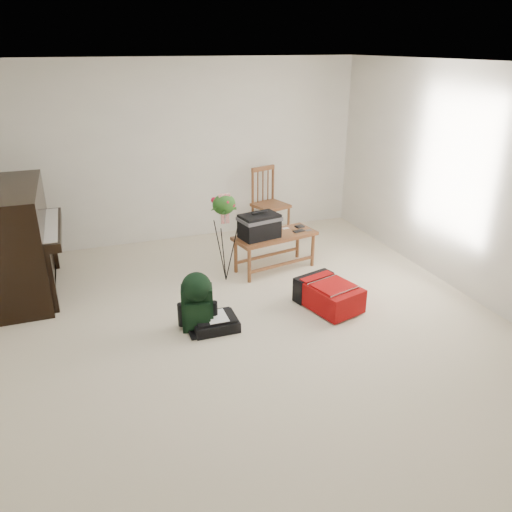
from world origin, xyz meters
name	(u,v)px	position (x,y,z in m)	size (l,w,h in m)	color
floor	(255,325)	(0.00, 0.00, 0.00)	(5.00, 5.50, 0.01)	beige
ceiling	(255,64)	(0.00, 0.00, 2.50)	(5.00, 5.50, 0.01)	white
wall_back	(189,152)	(0.00, 2.75, 1.25)	(5.00, 0.04, 2.50)	silver
wall_right	(473,184)	(2.50, 0.00, 1.25)	(0.04, 5.50, 2.50)	silver
piano	(23,243)	(-2.19, 1.60, 0.60)	(0.71, 1.50, 1.25)	black
bench	(263,228)	(0.55, 1.23, 0.57)	(1.11, 0.61, 0.80)	brown
dining_chair	(270,203)	(1.09, 2.39, 0.49)	(0.55, 0.55, 1.02)	brown
red_suitcase	(327,293)	(0.88, 0.13, 0.15)	(0.61, 0.78, 0.29)	#A7070E
black_duffel	(215,322)	(-0.40, 0.09, 0.07)	(0.45, 0.36, 0.19)	black
green_backpack	(197,299)	(-0.56, 0.14, 0.34)	(0.34, 0.31, 0.61)	black
flower_stand	(225,238)	(0.03, 1.13, 0.54)	(0.35, 0.35, 1.11)	black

